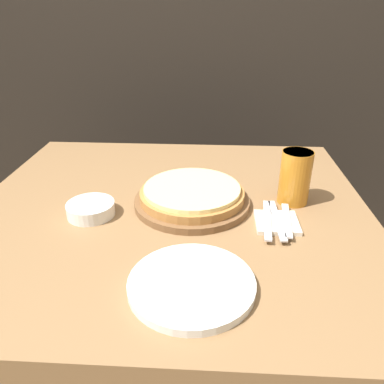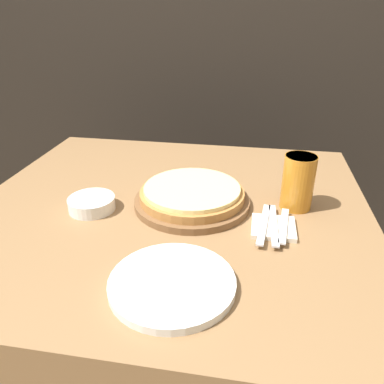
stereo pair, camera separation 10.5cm
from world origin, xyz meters
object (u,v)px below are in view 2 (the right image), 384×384
object	(u,v)px
dinner_knife	(274,225)
pizza_on_board	(192,196)
beer_glass	(298,180)
side_bowl	(92,204)
spoon	(284,225)
fork	(264,224)
dinner_plate	(172,283)

from	to	relation	value
dinner_knife	pizza_on_board	bearing A→B (deg)	157.08
beer_glass	side_bowl	bearing A→B (deg)	-168.92
spoon	beer_glass	bearing A→B (deg)	73.97
dinner_knife	spoon	world-z (taller)	same
side_bowl	dinner_knife	bearing A→B (deg)	-2.47
fork	spoon	distance (m)	0.05
beer_glass	spoon	distance (m)	0.15
dinner_plate	fork	xyz separation A→B (m)	(0.18, 0.26, 0.01)
beer_glass	side_bowl	size ratio (longest dim) A/B	1.20
dinner_plate	spoon	distance (m)	0.35
dinner_plate	side_bowl	size ratio (longest dim) A/B	2.02
beer_glass	spoon	xyz separation A→B (m)	(-0.04, -0.13, -0.07)
beer_glass	dinner_plate	world-z (taller)	beer_glass
dinner_knife	spoon	bearing A→B (deg)	0.00
pizza_on_board	side_bowl	size ratio (longest dim) A/B	2.55
dinner_plate	spoon	xyz separation A→B (m)	(0.23, 0.26, 0.01)
side_bowl	beer_glass	bearing A→B (deg)	11.08
side_bowl	fork	xyz separation A→B (m)	(0.47, -0.02, -0.00)
side_bowl	fork	size ratio (longest dim) A/B	0.64
fork	dinner_knife	distance (m)	0.03
beer_glass	fork	xyz separation A→B (m)	(-0.09, -0.13, -0.07)
fork	pizza_on_board	bearing A→B (deg)	154.58
side_bowl	fork	bearing A→B (deg)	-2.60
beer_glass	spoon	world-z (taller)	beer_glass
beer_glass	dinner_plate	xyz separation A→B (m)	(-0.27, -0.39, -0.07)
beer_glass	dinner_plate	size ratio (longest dim) A/B	0.59
pizza_on_board	spoon	xyz separation A→B (m)	(0.25, -0.10, -0.01)
pizza_on_board	dinner_plate	world-z (taller)	pizza_on_board
side_bowl	spoon	size ratio (longest dim) A/B	0.76
dinner_plate	dinner_knife	bearing A→B (deg)	50.88
dinner_plate	spoon	world-z (taller)	dinner_plate
dinner_plate	side_bowl	bearing A→B (deg)	136.35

